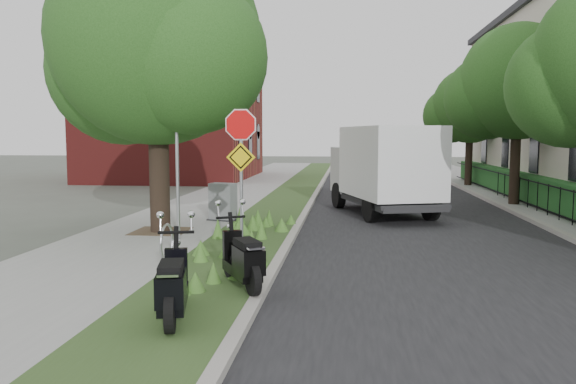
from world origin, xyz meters
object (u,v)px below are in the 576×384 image
object	(u,v)px
scooter_far	(173,292)
box_truck	(384,166)
sign_assembly	(241,150)
scooter_near	(244,264)
utility_cabinet	(223,202)

from	to	relation	value
scooter_far	box_truck	world-z (taller)	box_truck
sign_assembly	scooter_near	distance (m)	3.60
sign_assembly	scooter_near	xyz separation A→B (m)	(0.63, -3.05, -1.80)
sign_assembly	box_truck	bearing A→B (deg)	62.88
sign_assembly	scooter_far	bearing A→B (deg)	-90.31
sign_assembly	scooter_far	size ratio (longest dim) A/B	1.82
scooter_near	scooter_far	xyz separation A→B (m)	(-0.66, -1.73, 0.00)
box_truck	sign_assembly	bearing A→B (deg)	-117.12
sign_assembly	scooter_near	bearing A→B (deg)	-78.26
scooter_near	utility_cabinet	distance (m)	7.67
sign_assembly	box_truck	xyz separation A→B (m)	(3.49, 6.81, -0.70)
sign_assembly	scooter_near	size ratio (longest dim) A/B	1.99
scooter_far	utility_cabinet	world-z (taller)	utility_cabinet
scooter_far	box_truck	distance (m)	12.16
utility_cabinet	sign_assembly	bearing A→B (deg)	-72.13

